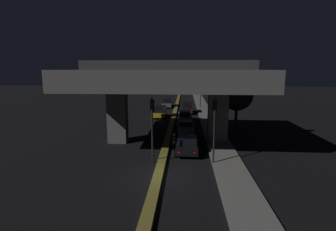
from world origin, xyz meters
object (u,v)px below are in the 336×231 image
object	(u,v)px
street_lamp	(199,83)
motorcycle_black_filtering_far	(179,116)
car_taxi_yellow_lead_oncoming	(160,112)
pedestrian_on_sidewalk	(214,139)
car_grey_second_oncoming	(167,103)
motorcycle_red_filtering_mid	(177,124)
car_black_lead	(187,144)
car_dark_red_fourth	(187,108)
traffic_light_right_of_median	(214,120)
motorcycle_white_filtering_near	(174,141)
car_grey_third	(185,116)
car_silver_second	(186,126)
traffic_light_left_of_median	(152,119)

from	to	relation	value
street_lamp	motorcycle_black_filtering_far	xyz separation A→B (m)	(-3.37, -12.27, -4.12)
car_taxi_yellow_lead_oncoming	pedestrian_on_sidewalk	world-z (taller)	pedestrian_on_sidewalk
car_grey_second_oncoming	motorcycle_red_filtering_mid	size ratio (longest dim) A/B	2.40
car_black_lead	car_grey_second_oncoming	xyz separation A→B (m)	(-3.78, 28.11, 0.07)
street_lamp	car_dark_red_fourth	distance (m)	7.54
traffic_light_right_of_median	motorcycle_white_filtering_near	xyz separation A→B (m)	(-3.23, 4.18, -2.95)
motorcycle_white_filtering_near	car_grey_third	bearing A→B (deg)	-5.39
street_lamp	motorcycle_red_filtering_mid	size ratio (longest dim) A/B	4.04
car_dark_red_fourth	motorcycle_white_filtering_near	bearing A→B (deg)	175.71
traffic_light_right_of_median	pedestrian_on_sidewalk	bearing A→B (deg)	83.47
car_taxi_yellow_lead_oncoming	pedestrian_on_sidewalk	size ratio (longest dim) A/B	2.35
motorcycle_white_filtering_near	pedestrian_on_sidewalk	bearing A→B (deg)	-101.94
car_silver_second	car_grey_second_oncoming	bearing A→B (deg)	9.54
traffic_light_right_of_median	car_grey_third	distance (m)	17.09
car_dark_red_fourth	motorcycle_red_filtering_mid	size ratio (longest dim) A/B	2.17
traffic_light_left_of_median	car_black_lead	xyz separation A→B (m)	(2.71, 2.85, -2.78)
traffic_light_left_of_median	motorcycle_red_filtering_mid	distance (m)	12.62
car_grey_second_oncoming	motorcycle_white_filtering_near	bearing A→B (deg)	4.57
car_black_lead	car_silver_second	distance (m)	7.39
motorcycle_red_filtering_mid	motorcycle_black_filtering_far	world-z (taller)	motorcycle_red_filtering_mid
motorcycle_white_filtering_near	pedestrian_on_sidewalk	world-z (taller)	pedestrian_on_sidewalk
street_lamp	car_dark_red_fourth	size ratio (longest dim) A/B	1.86
traffic_light_left_of_median	traffic_light_right_of_median	bearing A→B (deg)	-0.00
traffic_light_left_of_median	motorcycle_black_filtering_far	bearing A→B (deg)	84.70
car_grey_second_oncoming	motorcycle_black_filtering_far	size ratio (longest dim) A/B	2.63
car_silver_second	motorcycle_black_filtering_far	xyz separation A→B (m)	(-0.93, 7.64, -0.12)
street_lamp	traffic_light_left_of_median	bearing A→B (deg)	-99.47
car_grey_third	motorcycle_white_filtering_near	xyz separation A→B (m)	(-1.01, -12.54, -0.23)
car_silver_second	car_taxi_yellow_lead_oncoming	xyz separation A→B (m)	(-3.94, 9.44, 0.19)
car_dark_red_fourth	car_taxi_yellow_lead_oncoming	world-z (taller)	car_dark_red_fourth
traffic_light_left_of_median	traffic_light_right_of_median	size ratio (longest dim) A/B	1.00
car_grey_second_oncoming	motorcycle_black_filtering_far	world-z (taller)	car_grey_second_oncoming
traffic_light_left_of_median	car_grey_second_oncoming	size ratio (longest dim) A/B	1.09
car_grey_third	motorcycle_white_filtering_near	world-z (taller)	car_grey_third
car_grey_third	motorcycle_black_filtering_far	xyz separation A→B (m)	(-0.87, 1.15, -0.21)
car_black_lead	car_grey_third	distance (m)	13.88
motorcycle_black_filtering_far	car_black_lead	bearing A→B (deg)	-175.53
traffic_light_right_of_median	car_dark_red_fourth	size ratio (longest dim) A/B	1.21
traffic_light_right_of_median	car_taxi_yellow_lead_oncoming	world-z (taller)	traffic_light_right_of_median
traffic_light_right_of_median	motorcycle_red_filtering_mid	size ratio (longest dim) A/B	2.62
traffic_light_right_of_median	car_black_lead	size ratio (longest dim) A/B	1.13
car_dark_red_fourth	car_taxi_yellow_lead_oncoming	size ratio (longest dim) A/B	1.06
car_silver_second	pedestrian_on_sidewalk	bearing A→B (deg)	-159.80
traffic_light_right_of_median	car_dark_red_fourth	xyz separation A→B (m)	(-1.95, 24.02, -2.58)
traffic_light_right_of_median	car_grey_third	world-z (taller)	traffic_light_right_of_median
traffic_light_left_of_median	street_lamp	distance (m)	30.59
traffic_light_right_of_median	street_lamp	xyz separation A→B (m)	(0.28, 30.15, 1.20)
traffic_light_right_of_median	car_dark_red_fourth	bearing A→B (deg)	94.65
motorcycle_white_filtering_near	car_silver_second	bearing A→B (deg)	-10.80
motorcycle_white_filtering_near	motorcycle_red_filtering_mid	size ratio (longest dim) A/B	0.93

